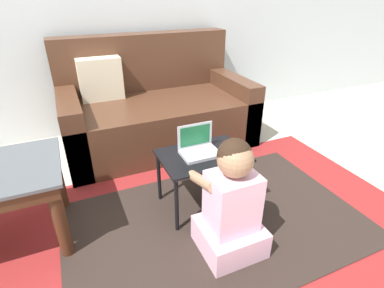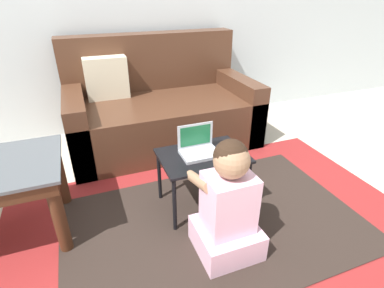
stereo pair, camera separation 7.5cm
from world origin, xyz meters
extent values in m
plane|color=beige|center=(0.00, 0.00, 0.00)|extent=(16.00, 16.00, 0.00)
cube|color=maroon|center=(0.11, -0.14, 0.00)|extent=(2.52, 1.58, 0.01)
cube|color=#2D231E|center=(0.11, -0.14, 0.01)|extent=(1.81, 1.14, 0.00)
cube|color=#4C2D1E|center=(0.13, 1.07, 0.21)|extent=(1.63, 0.93, 0.43)
cube|color=#4C2D1E|center=(0.13, 1.43, 0.68)|extent=(1.63, 0.20, 0.51)
cube|color=#4C2D1E|center=(-0.60, 1.07, 0.28)|extent=(0.16, 0.93, 0.57)
cube|color=#4C2D1E|center=(0.87, 1.07, 0.28)|extent=(0.16, 0.93, 0.57)
cube|color=beige|center=(-0.30, 1.26, 0.61)|extent=(0.36, 0.14, 0.36)
cylinder|color=#422314|center=(-0.76, -0.02, 0.23)|extent=(0.07, 0.07, 0.47)
cylinder|color=#422314|center=(-0.76, 0.43, 0.23)|extent=(0.07, 0.07, 0.47)
cube|color=black|center=(0.11, 0.07, 0.38)|extent=(0.54, 0.37, 0.02)
cylinder|color=black|center=(-0.14, -0.10, 0.19)|extent=(0.02, 0.02, 0.38)
cylinder|color=black|center=(0.35, -0.10, 0.19)|extent=(0.02, 0.02, 0.38)
cylinder|color=black|center=(-0.14, 0.23, 0.19)|extent=(0.02, 0.02, 0.38)
cylinder|color=black|center=(0.35, 0.23, 0.19)|extent=(0.02, 0.02, 0.38)
cube|color=#B7BCC6|center=(0.09, 0.07, 0.40)|extent=(0.23, 0.17, 0.02)
cube|color=silver|center=(0.09, 0.05, 0.41)|extent=(0.19, 0.10, 0.00)
cube|color=#B7BCC6|center=(0.09, 0.15, 0.49)|extent=(0.23, 0.01, 0.16)
cube|color=#196038|center=(0.09, 0.14, 0.49)|extent=(0.20, 0.00, 0.13)
ellipsoid|color=#B2B7C1|center=(0.27, 0.01, 0.41)|extent=(0.07, 0.10, 0.04)
cube|color=#E5B2CC|center=(0.08, -0.34, 0.08)|extent=(0.33, 0.32, 0.17)
cube|color=#E5B2CC|center=(0.08, -0.34, 0.33)|extent=(0.25, 0.21, 0.32)
sphere|color=#9E7556|center=(0.08, -0.34, 0.58)|extent=(0.18, 0.18, 0.18)
sphere|color=black|center=(0.08, -0.33, 0.60)|extent=(0.17, 0.17, 0.17)
cylinder|color=#9E7556|center=(-0.04, -0.21, 0.41)|extent=(0.06, 0.27, 0.14)
cylinder|color=#9E7556|center=(0.19, -0.21, 0.41)|extent=(0.06, 0.27, 0.14)
camera|label=1|loc=(-0.61, -1.38, 1.32)|focal=28.00mm
camera|label=2|loc=(-0.54, -1.41, 1.32)|focal=28.00mm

